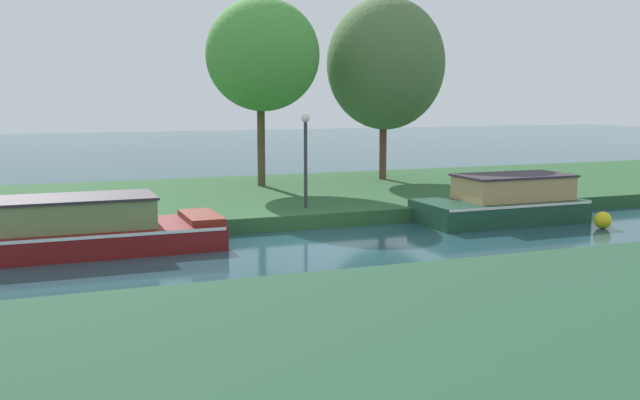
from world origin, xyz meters
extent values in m
plane|color=#21444E|center=(0.00, 0.00, 0.00)|extent=(120.00, 120.00, 0.00)
cube|color=#29532D|center=(0.00, 7.00, 0.20)|extent=(72.00, 10.00, 0.40)
cube|color=#244B32|center=(0.00, -9.00, 0.20)|extent=(72.00, 10.00, 0.40)
cube|color=maroon|center=(-5.39, 1.20, 0.28)|extent=(5.53, 2.21, 0.57)
cube|color=white|center=(-5.39, 1.20, 0.53)|extent=(5.42, 2.24, 0.07)
cube|color=olive|center=(-5.83, 1.20, 0.89)|extent=(3.32, 1.68, 0.65)
cube|color=#2F272D|center=(-5.83, 1.20, 1.25)|extent=(3.42, 1.77, 0.06)
cube|color=maroon|center=(-3.02, 1.20, 0.64)|extent=(0.79, 1.85, 0.15)
cube|color=#1A412E|center=(5.48, 1.20, 0.32)|extent=(4.67, 2.16, 0.63)
cube|color=white|center=(5.48, 1.20, 0.59)|extent=(4.58, 2.19, 0.07)
cube|color=tan|center=(5.93, 1.20, 0.95)|extent=(3.11, 1.64, 0.64)
cube|color=#302631|center=(5.93, 1.20, 1.30)|extent=(3.21, 1.73, 0.06)
cylinder|color=#4F3E28|center=(0.71, 8.61, 2.14)|extent=(0.27, 0.27, 3.47)
ellipsoid|color=#4D973F|center=(0.71, 8.30, 4.93)|extent=(3.90, 3.73, 3.83)
cylinder|color=brown|center=(5.63, 8.98, 1.89)|extent=(0.27, 0.27, 2.99)
ellipsoid|color=#4E6D3F|center=(5.63, 8.87, 4.73)|extent=(4.33, 4.66, 4.89)
cylinder|color=#333338|center=(0.40, 3.23, 1.60)|extent=(0.10, 0.10, 2.40)
sphere|color=white|center=(0.40, 3.23, 2.92)|extent=(0.24, 0.24, 0.24)
cylinder|color=#4B3A2A|center=(-7.01, 2.54, 0.80)|extent=(0.13, 0.13, 0.79)
cylinder|color=brown|center=(5.60, 2.54, 0.83)|extent=(0.16, 0.16, 0.86)
sphere|color=yellow|center=(7.43, -0.73, 0.23)|extent=(0.46, 0.46, 0.46)
camera|label=1|loc=(-6.60, -15.91, 3.50)|focal=40.92mm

